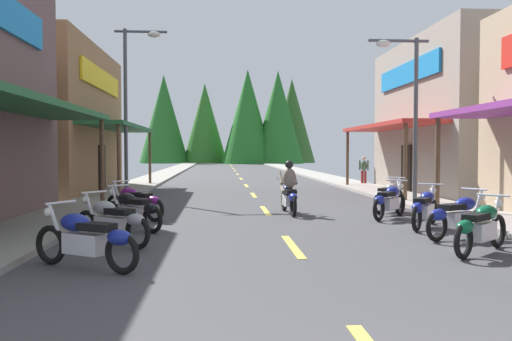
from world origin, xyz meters
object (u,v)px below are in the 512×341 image
motorcycle_parked_left_1 (112,220)px  motorcycle_parked_left_2 (132,209)px  motorcycle_parked_right_4 (390,201)px  streetlamp_left (133,90)px  motorcycle_parked_right_1 (481,226)px  motorcycle_parked_left_0 (86,238)px  pedestrian_browsing (364,169)px  motorcycle_parked_right_3 (425,208)px  streetlamp_right (407,96)px  motorcycle_parked_right_2 (459,215)px  motorcycle_parked_left_3 (135,202)px  rider_cruising_lead (289,192)px  motorcycle_parked_right_5 (389,196)px

motorcycle_parked_left_1 → motorcycle_parked_left_2: bearing=-53.0°
motorcycle_parked_right_4 → motorcycle_parked_left_2: (-6.65, -1.67, 0.00)m
motorcycle_parked_left_2 → streetlamp_left: bearing=-37.3°
streetlamp_left → motorcycle_parked_right_1: size_ratio=3.87×
motorcycle_parked_left_0 → pedestrian_browsing: size_ratio=1.21×
motorcycle_parked_right_3 → pedestrian_browsing: size_ratio=1.16×
streetlamp_right → motorcycle_parked_right_4: streetlamp_right is taller
motorcycle_parked_right_3 → motorcycle_parked_right_2: bearing=-139.8°
pedestrian_browsing → motorcycle_parked_right_1: bearing=33.5°
motorcycle_parked_right_2 → motorcycle_parked_left_2: size_ratio=1.18×
motorcycle_parked_left_2 → motorcycle_parked_left_3: size_ratio=0.92×
rider_cruising_lead → motorcycle_parked_left_1: bearing=136.6°
motorcycle_parked_left_3 → motorcycle_parked_right_5: bearing=-132.8°
motorcycle_parked_right_4 → motorcycle_parked_right_5: size_ratio=1.01×
motorcycle_parked_left_0 → rider_cruising_lead: rider_cruising_lead is taller
motorcycle_parked_right_1 → motorcycle_parked_left_2: size_ratio=1.04×
motorcycle_parked_right_5 → motorcycle_parked_right_2: bearing=-140.0°
pedestrian_browsing → streetlamp_right: bearing=34.3°
motorcycle_parked_left_1 → motorcycle_parked_left_3: 3.80m
streetlamp_left → pedestrian_browsing: bearing=32.0°
pedestrian_browsing → motorcycle_parked_left_2: bearing=10.1°
rider_cruising_lead → motorcycle_parked_left_3: bearing=100.2°
motorcycle_parked_right_3 → motorcycle_parked_right_5: (0.20, 3.27, 0.00)m
motorcycle_parked_left_3 → pedestrian_browsing: 16.61m
streetlamp_right → motorcycle_parked_right_5: (-1.01, -1.37, -3.16)m
streetlamp_left → pedestrian_browsing: size_ratio=4.21×
motorcycle_parked_left_0 → motorcycle_parked_left_3: 5.86m
motorcycle_parked_left_1 → rider_cruising_lead: rider_cruising_lead is taller
motorcycle_parked_right_4 → motorcycle_parked_left_1: bearing=158.8°
motorcycle_parked_right_1 → motorcycle_parked_left_2: bearing=113.6°
motorcycle_parked_right_1 → pedestrian_browsing: pedestrian_browsing is taller
motorcycle_parked_left_2 → motorcycle_parked_right_3: bearing=-137.3°
motorcycle_parked_right_4 → streetlamp_left: bearing=90.8°
motorcycle_parked_left_1 → motorcycle_parked_right_4: bearing=-112.6°
motorcycle_parked_left_0 → pedestrian_browsing: pedestrian_browsing is taller
streetlamp_right → motorcycle_parked_left_1: size_ratio=3.20×
motorcycle_parked_right_4 → motorcycle_parked_left_1: same height
streetlamp_left → motorcycle_parked_left_3: (1.07, -6.42, -3.72)m
motorcycle_parked_right_1 → motorcycle_parked_left_3: 8.59m
motorcycle_parked_right_1 → motorcycle_parked_right_3: 3.12m
motorcycle_parked_left_2 → pedestrian_browsing: size_ratio=1.04×
streetlamp_left → motorcycle_parked_left_3: 7.50m
motorcycle_parked_right_3 → motorcycle_parked_right_4: bearing=44.4°
motorcycle_parked_right_4 → motorcycle_parked_right_5: same height
motorcycle_parked_right_3 → motorcycle_parked_left_2: 6.91m
streetlamp_left → motorcycle_parked_right_5: 10.54m
motorcycle_parked_right_3 → rider_cruising_lead: rider_cruising_lead is taller
motorcycle_parked_right_4 → motorcycle_parked_left_2: same height
motorcycle_parked_right_5 → motorcycle_parked_left_3: 7.47m
motorcycle_parked_right_5 → motorcycle_parked_left_3: same height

